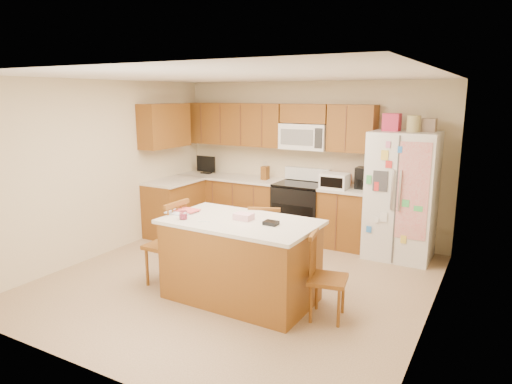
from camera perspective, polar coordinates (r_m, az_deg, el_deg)
The scene contains 9 objects.
ground at distance 5.86m, azimuth -2.26°, elevation -10.96°, with size 4.50×4.50×0.00m, color olive.
room_shell at distance 5.46m, azimuth -2.39°, elevation 3.09°, with size 4.60×4.60×2.52m.
cabinetry at distance 7.56m, azimuth -1.64°, elevation 1.57°, with size 3.36×1.56×2.15m.
stove at distance 7.35m, azimuth 5.57°, elevation -2.32°, with size 0.76×0.65×1.13m.
refrigerator at distance 6.73m, azimuth 17.77°, elevation -0.26°, with size 0.90×0.79×2.04m.
island at distance 5.20m, azimuth -1.96°, elevation -8.43°, with size 1.79×1.03×1.02m.
windsor_chair_left at distance 5.70m, azimuth -10.92°, elevation -6.49°, with size 0.43×0.46×1.06m.
windsor_chair_back at distance 5.77m, azimuth 1.14°, elevation -6.51°, with size 0.53×0.52×0.96m.
windsor_chair_right at distance 4.84m, azimuth 8.69°, elevation -10.61°, with size 0.45×0.46×0.92m.
Camera 1 is at (2.81, -4.60, 2.29)m, focal length 32.00 mm.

